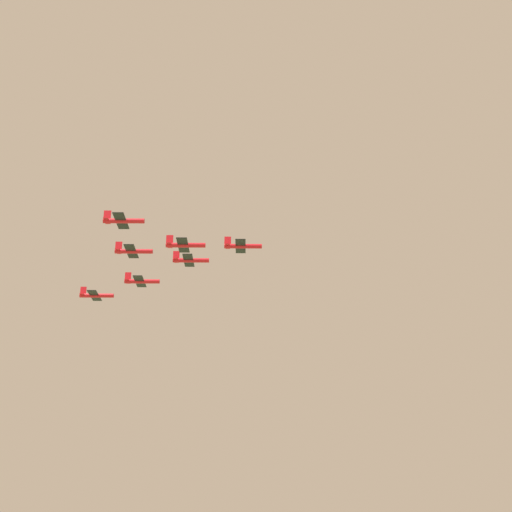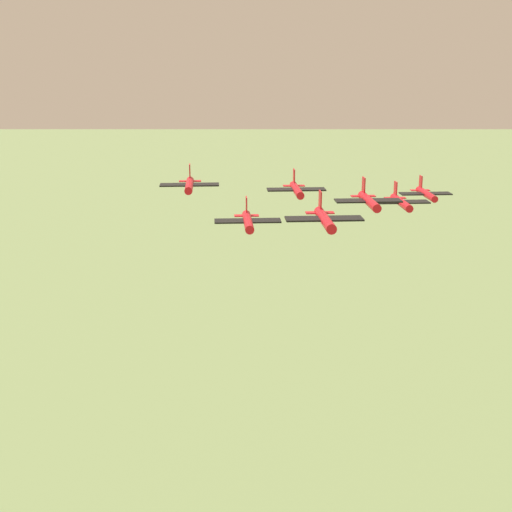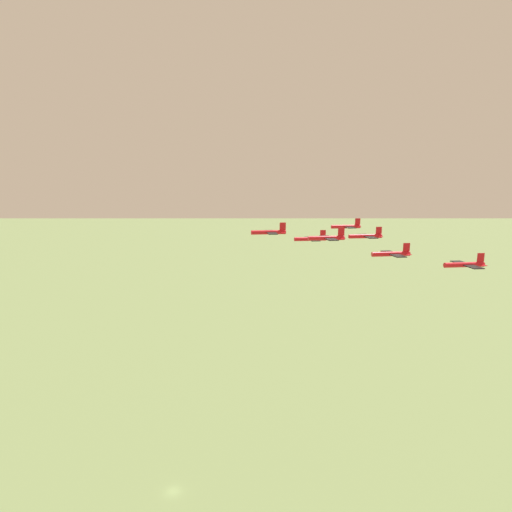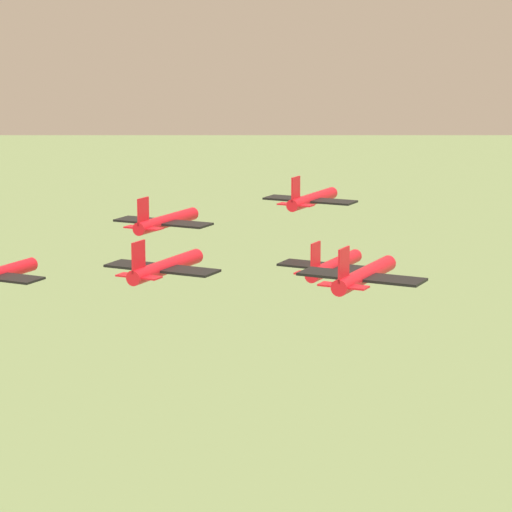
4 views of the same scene
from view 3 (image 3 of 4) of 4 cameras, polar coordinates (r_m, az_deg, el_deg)
ground_plane at (r=141.81m, az=-11.73°, el=-30.07°), size 3000.00×3000.00×0.00m
jet_0 at (r=105.57m, az=1.99°, el=3.43°), size 8.40×8.53×3.11m
jet_1 at (r=101.07m, az=10.21°, el=2.57°), size 8.40×8.53×3.11m
jet_2 at (r=116.38m, az=7.90°, el=2.45°), size 8.40×8.53×3.11m
jet_3 at (r=99.18m, az=18.89°, el=0.31°), size 8.40×8.53×3.11m
jet_4 at (r=113.04m, az=15.51°, el=2.77°), size 8.40×8.53×3.11m
jet_5 at (r=127.49m, az=12.85°, el=4.13°), size 8.40×8.53×3.11m
jet_6 at (r=99.48m, az=27.77°, el=-1.08°), size 8.40×8.53×3.11m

